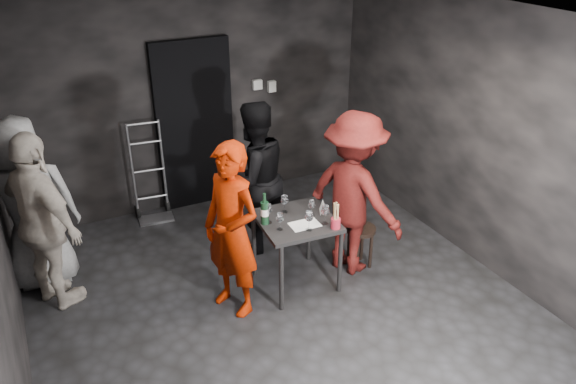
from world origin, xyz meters
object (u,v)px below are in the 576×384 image
breadstick_cup (336,216)px  bystander_grey (27,191)px  bystander_cream (40,209)px  stool (360,236)px  wine_bottle (265,212)px  hand_truck (153,201)px  woman_black (254,168)px  tasting_table (296,228)px  server_red (231,221)px  man_maroon (355,182)px

breadstick_cup → bystander_grey: bearing=149.5°
breadstick_cup → bystander_cream: bearing=156.4°
stool → wine_bottle: wine_bottle is taller
hand_truck → stool: hand_truck is taller
wine_bottle → bystander_cream: bearing=159.7°
breadstick_cup → stool: bearing=29.7°
woman_black → wine_bottle: (-0.22, -0.77, -0.09)m
hand_truck → wine_bottle: bearing=-65.4°
tasting_table → server_red: size_ratio=0.39×
man_maroon → wine_bottle: size_ratio=6.23×
server_red → man_maroon: 1.35m
tasting_table → bystander_grey: 2.60m
woman_black → bystander_grey: (-2.20, 0.35, 0.07)m
stool → server_red: server_red is taller
tasting_table → server_red: (-0.70, -0.07, 0.30)m
server_red → woman_black: 1.09m
server_red → woman_black: size_ratio=0.98×
breadstick_cup → hand_truck: bearing=117.6°
tasting_table → bystander_cream: bearing=160.8°
hand_truck → man_maroon: size_ratio=0.62×
woman_black → breadstick_cup: bearing=96.0°
stool → bystander_cream: bearing=164.9°
hand_truck → server_red: size_ratio=0.65×
server_red → bystander_cream: 1.73m
server_red → bystander_grey: (-1.59, 1.26, 0.09)m
woman_black → man_maroon: 1.11m
woman_black → breadstick_cup: 1.19m
bystander_grey → woman_black: bearing=174.7°
stool → breadstick_cup: size_ratio=1.66×
stool → man_maroon: (-0.09, 0.04, 0.64)m
stool → breadstick_cup: breadstick_cup is taller
hand_truck → tasting_table: 2.25m
hand_truck → wine_bottle: 2.14m
man_maroon → wine_bottle: man_maroon is taller
man_maroon → bystander_cream: 2.96m
stool → woman_black: 1.34m
stool → man_maroon: bearing=157.0°
stool → wine_bottle: (-1.05, 0.09, 0.51)m
stool → bystander_grey: (-3.03, 1.21, 0.68)m
stool → breadstick_cup: bearing=-150.3°
tasting_table → stool: bearing=-2.3°
bystander_cream → wine_bottle: size_ratio=6.45×
man_maroon → wine_bottle: bearing=65.9°
tasting_table → bystander_grey: bearing=152.6°
bystander_grey → wine_bottle: size_ratio=6.50×
stool → woman_black: bearing=134.0°
stool → tasting_table: bearing=177.7°
tasting_table → stool: (0.75, -0.03, -0.29)m
man_maroon → wine_bottle: 0.97m
tasting_table → man_maroon: bearing=0.7°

